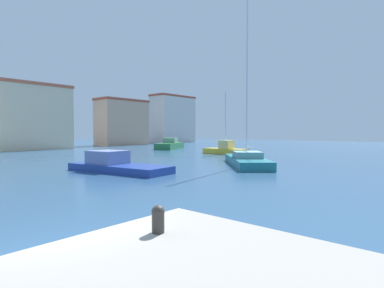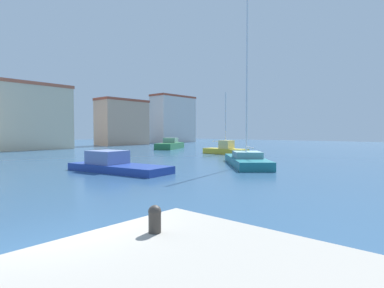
{
  "view_description": "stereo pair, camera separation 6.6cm",
  "coord_description": "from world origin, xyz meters",
  "px_view_note": "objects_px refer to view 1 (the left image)",
  "views": [
    {
      "loc": [
        -2.81,
        -6.06,
        2.77
      ],
      "look_at": [
        22.89,
        16.42,
        1.44
      ],
      "focal_mm": 28.85,
      "sensor_mm": 36.0,
      "label": 1
    },
    {
      "loc": [
        -2.77,
        -6.11,
        2.77
      ],
      "look_at": [
        22.89,
        16.42,
        1.44
      ],
      "focal_mm": 28.85,
      "sensor_mm": 36.0,
      "label": 2
    }
  ],
  "objects_px": {
    "motorboat_blue_near_pier": "(116,165)",
    "mooring_bollard": "(158,218)",
    "motorboat_green_behind_lamppost": "(170,145)",
    "sailboat_teal_far_left": "(247,159)",
    "sailboat_yellow_inner_mooring": "(226,149)"
  },
  "relations": [
    {
      "from": "motorboat_green_behind_lamppost",
      "to": "sailboat_teal_far_left",
      "type": "bearing_deg",
      "value": -120.97
    },
    {
      "from": "sailboat_teal_far_left",
      "to": "motorboat_green_behind_lamppost",
      "type": "bearing_deg",
      "value": 59.03
    },
    {
      "from": "sailboat_yellow_inner_mooring",
      "to": "sailboat_teal_far_left",
      "type": "bearing_deg",
      "value": -137.52
    },
    {
      "from": "sailboat_teal_far_left",
      "to": "motorboat_blue_near_pier",
      "type": "bearing_deg",
      "value": 152.46
    },
    {
      "from": "motorboat_blue_near_pier",
      "to": "mooring_bollard",
      "type": "bearing_deg",
      "value": -122.54
    },
    {
      "from": "sailboat_yellow_inner_mooring",
      "to": "motorboat_blue_near_pier",
      "type": "bearing_deg",
      "value": -168.13
    },
    {
      "from": "sailboat_yellow_inner_mooring",
      "to": "motorboat_green_behind_lamppost",
      "type": "xyz_separation_m",
      "value": [
        3.92,
        13.88,
        0.04
      ]
    },
    {
      "from": "sailboat_teal_far_left",
      "to": "motorboat_green_behind_lamppost",
      "type": "xyz_separation_m",
      "value": [
        13.71,
        22.85,
        0.12
      ]
    },
    {
      "from": "mooring_bollard",
      "to": "sailboat_yellow_inner_mooring",
      "type": "relative_size",
      "value": 0.06
    },
    {
      "from": "mooring_bollard",
      "to": "motorboat_blue_near_pier",
      "type": "distance_m",
      "value": 17.2
    },
    {
      "from": "mooring_bollard",
      "to": "sailboat_yellow_inner_mooring",
      "type": "xyz_separation_m",
      "value": [
        28.47,
        18.53,
        -0.75
      ]
    },
    {
      "from": "mooring_bollard",
      "to": "sailboat_teal_far_left",
      "type": "xyz_separation_m",
      "value": [
        18.68,
        9.56,
        -0.83
      ]
    },
    {
      "from": "motorboat_blue_near_pier",
      "to": "motorboat_green_behind_lamppost",
      "type": "height_order",
      "value": "motorboat_green_behind_lamppost"
    },
    {
      "from": "sailboat_yellow_inner_mooring",
      "to": "sailboat_teal_far_left",
      "type": "xyz_separation_m",
      "value": [
        -9.79,
        -8.96,
        -0.08
      ]
    },
    {
      "from": "mooring_bollard",
      "to": "motorboat_green_behind_lamppost",
      "type": "bearing_deg",
      "value": 45.01
    }
  ]
}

